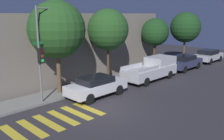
% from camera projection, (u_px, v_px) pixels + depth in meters
% --- Properties ---
extents(ground_plane, '(60.00, 60.00, 0.00)m').
position_uv_depth(ground_plane, '(104.00, 110.00, 14.48)').
color(ground_plane, '#2D2B30').
extents(sidewalk, '(26.00, 2.07, 0.14)m').
position_uv_depth(sidewalk, '(62.00, 93.00, 17.36)').
color(sidewalk, slate).
rests_on(sidewalk, ground).
extents(building_row, '(26.00, 6.00, 5.50)m').
position_uv_depth(building_row, '(29.00, 49.00, 19.81)').
color(building_row, slate).
rests_on(building_row, ground).
extents(crosswalk, '(4.97, 2.60, 0.00)m').
position_uv_depth(crosswalk, '(56.00, 120.00, 13.12)').
color(crosswalk, gold).
rests_on(crosswalk, ground).
extents(traffic_light_pole, '(2.44, 0.56, 5.92)m').
position_uv_depth(traffic_light_pole, '(46.00, 44.00, 14.89)').
color(traffic_light_pole, slate).
rests_on(traffic_light_pole, ground).
extents(sedan_near_corner, '(4.26, 1.80, 1.39)m').
position_uv_depth(sedan_near_corner, '(96.00, 86.00, 16.66)').
color(sedan_near_corner, silver).
rests_on(sedan_near_corner, ground).
extents(pickup_truck, '(5.38, 1.96, 1.83)m').
position_uv_depth(pickup_truck, '(152.00, 69.00, 21.05)').
color(pickup_truck, '#BCBCC1').
rests_on(pickup_truck, ground).
extents(sedan_middle, '(4.40, 1.88, 1.44)m').
position_uv_depth(sedan_middle, '(184.00, 62.00, 24.77)').
color(sedan_middle, '#2D3351').
rests_on(sedan_middle, ground).
extents(sedan_far_end, '(4.22, 1.89, 1.44)m').
position_uv_depth(sedan_far_end, '(208.00, 55.00, 28.70)').
color(sedan_far_end, '#B7BABF').
rests_on(sedan_far_end, ground).
extents(tree_near_corner, '(3.80, 3.80, 6.36)m').
position_uv_depth(tree_near_corner, '(57.00, 30.00, 16.33)').
color(tree_near_corner, brown).
rests_on(tree_near_corner, ground).
extents(tree_midblock, '(3.27, 3.27, 5.88)m').
position_uv_depth(tree_midblock, '(108.00, 30.00, 19.65)').
color(tree_midblock, '#4C3823').
rests_on(tree_midblock, ground).
extents(tree_far_end, '(2.69, 2.69, 5.07)m').
position_uv_depth(tree_far_end, '(155.00, 32.00, 24.24)').
color(tree_far_end, '#42301E').
rests_on(tree_far_end, ground).
extents(tree_behind_truck, '(3.42, 3.42, 5.66)m').
position_uv_depth(tree_behind_truck, '(185.00, 27.00, 28.30)').
color(tree_behind_truck, brown).
rests_on(tree_behind_truck, ground).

